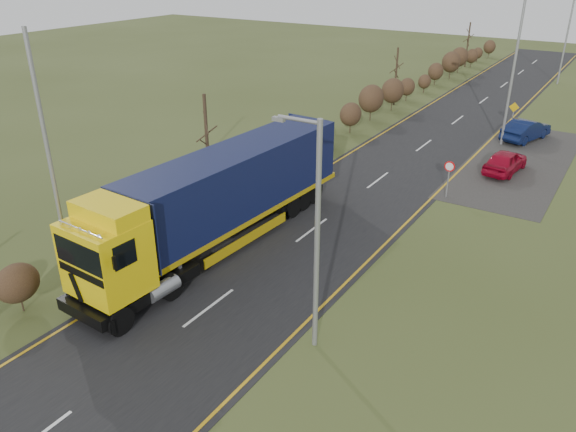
{
  "coord_description": "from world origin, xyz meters",
  "views": [
    {
      "loc": [
        12.41,
        -17.8,
        12.63
      ],
      "look_at": [
        0.02,
        1.73,
        1.7
      ],
      "focal_mm": 35.0,
      "sensor_mm": 36.0,
      "label": 1
    }
  ],
  "objects_px": {
    "car_blue_sedan": "(526,130)",
    "speed_sign": "(449,173)",
    "car_red_hatchback": "(505,161)",
    "lorry": "(220,195)",
    "streetlight_near": "(315,231)"
  },
  "relations": [
    {
      "from": "car_blue_sedan",
      "to": "speed_sign",
      "type": "height_order",
      "value": "speed_sign"
    },
    {
      "from": "car_red_hatchback",
      "to": "speed_sign",
      "type": "distance_m",
      "value": 6.21
    },
    {
      "from": "car_red_hatchback",
      "to": "streetlight_near",
      "type": "distance_m",
      "value": 21.69
    },
    {
      "from": "car_red_hatchback",
      "to": "car_blue_sedan",
      "type": "distance_m",
      "value": 7.72
    },
    {
      "from": "lorry",
      "to": "speed_sign",
      "type": "xyz_separation_m",
      "value": [
        7.12,
        11.29,
        -1.07
      ]
    },
    {
      "from": "car_blue_sedan",
      "to": "streetlight_near",
      "type": "distance_m",
      "value": 29.27
    },
    {
      "from": "lorry",
      "to": "car_blue_sedan",
      "type": "distance_m",
      "value": 26.4
    },
    {
      "from": "lorry",
      "to": "streetlight_near",
      "type": "distance_m",
      "value": 8.6
    },
    {
      "from": "car_red_hatchback",
      "to": "car_blue_sedan",
      "type": "xyz_separation_m",
      "value": [
        -0.33,
        7.71,
        0.05
      ]
    },
    {
      "from": "car_red_hatchback",
      "to": "car_blue_sedan",
      "type": "height_order",
      "value": "car_blue_sedan"
    },
    {
      "from": "car_blue_sedan",
      "to": "streetlight_near",
      "type": "bearing_deg",
      "value": 104.38
    },
    {
      "from": "car_blue_sedan",
      "to": "speed_sign",
      "type": "bearing_deg",
      "value": 100.74
    },
    {
      "from": "lorry",
      "to": "car_blue_sedan",
      "type": "bearing_deg",
      "value": 73.9
    },
    {
      "from": "streetlight_near",
      "to": "speed_sign",
      "type": "xyz_separation_m",
      "value": [
        -0.18,
        15.41,
        -2.99
      ]
    },
    {
      "from": "car_red_hatchback",
      "to": "lorry",
      "type": "bearing_deg",
      "value": 69.03
    }
  ]
}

